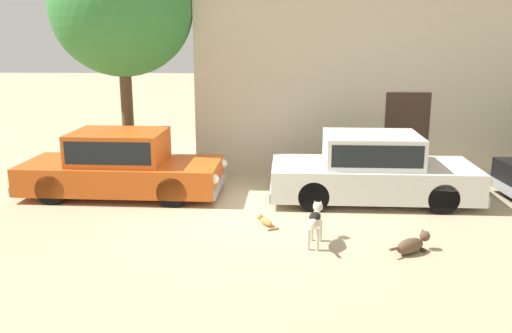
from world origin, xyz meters
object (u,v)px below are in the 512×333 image
at_px(stray_dog_tan, 412,245).
at_px(stray_cat, 265,221).
at_px(acacia_tree_left, 122,9).
at_px(parked_sedan_second, 372,168).
at_px(stray_dog_spotted, 315,219).
at_px(parked_sedan_nearest, 121,164).

xyz_separation_m(stray_dog_tan, stray_cat, (-2.44, 1.26, -0.07)).
bearing_deg(acacia_tree_left, stray_dog_tan, -40.52).
distance_m(parked_sedan_second, stray_dog_spotted, 2.94).
bearing_deg(acacia_tree_left, stray_cat, -47.31).
bearing_deg(stray_dog_tan, parked_sedan_second, 59.61).
relative_size(stray_dog_spotted, stray_cat, 1.81).
relative_size(stray_dog_tan, stray_cat, 1.39).
bearing_deg(stray_cat, stray_dog_spotted, -169.36).
relative_size(parked_sedan_nearest, stray_dog_tan, 5.53).
distance_m(parked_sedan_nearest, stray_dog_tan, 6.47).
relative_size(parked_sedan_second, acacia_tree_left, 0.77).
distance_m(stray_dog_spotted, stray_cat, 1.35).
height_order(stray_dog_tan, acacia_tree_left, acacia_tree_left).
bearing_deg(stray_dog_tan, acacia_tree_left, 105.12).
xyz_separation_m(stray_dog_spotted, stray_dog_tan, (1.57, -0.29, -0.31)).
relative_size(parked_sedan_nearest, stray_cat, 7.70).
bearing_deg(acacia_tree_left, parked_sedan_nearest, -79.55).
height_order(stray_dog_tan, stray_cat, stray_dog_tan).
height_order(parked_sedan_second, acacia_tree_left, acacia_tree_left).
distance_m(parked_sedan_nearest, stray_cat, 3.76).
xyz_separation_m(parked_sedan_nearest, stray_dog_spotted, (4.09, -2.80, -0.25)).
bearing_deg(parked_sedan_second, stray_cat, -142.93).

